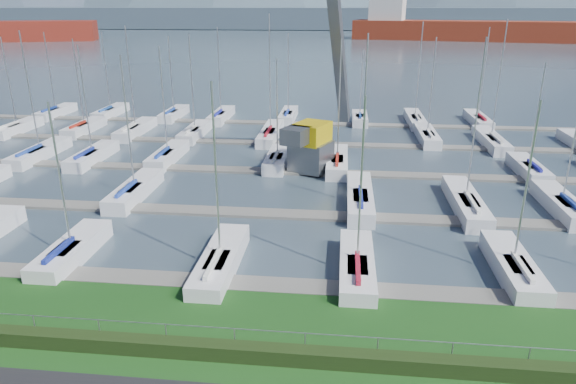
# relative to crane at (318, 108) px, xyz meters

# --- Properties ---
(water) EXTENTS (800.00, 540.00, 0.20)m
(water) POSITION_rel_crane_xyz_m (-0.99, 232.26, -5.73)
(water) COLOR #3C4C58
(hedge) EXTENTS (80.00, 0.70, 0.70)m
(hedge) POSITION_rel_crane_xyz_m (-0.99, -28.14, -4.98)
(hedge) COLOR #1E3011
(hedge) RESTS_ON grass
(fence) EXTENTS (80.00, 0.04, 0.04)m
(fence) POSITION_rel_crane_xyz_m (-0.99, -27.74, -4.13)
(fence) COLOR gray
(fence) RESTS_ON grass
(foothill) EXTENTS (900.00, 80.00, 12.00)m
(foothill) POSITION_rel_crane_xyz_m (-0.99, 302.26, 0.67)
(foothill) COLOR #41515F
(foothill) RESTS_ON water
(docks) EXTENTS (90.00, 41.60, 0.25)m
(docks) POSITION_rel_crane_xyz_m (-0.99, -1.74, -5.55)
(docks) COLOR gray
(docks) RESTS_ON water
(crane) EXTENTS (6.09, 13.48, 22.35)m
(crane) POSITION_rel_crane_xyz_m (0.00, 0.00, 0.00)
(crane) COLOR #595C61
(crane) RESTS_ON water
(cargo_ship_mid) EXTENTS (90.60, 36.97, 21.50)m
(cargo_ship_mid) POSITION_rel_crane_xyz_m (46.10, 186.45, -1.68)
(cargo_ship_mid) COLOR maroon
(cargo_ship_mid) RESTS_ON water
(sailboat_fleet) EXTENTS (73.73, 49.52, 13.68)m
(sailboat_fleet) POSITION_rel_crane_xyz_m (-3.17, 1.26, 0.17)
(sailboat_fleet) COLOR navy
(sailboat_fleet) RESTS_ON water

